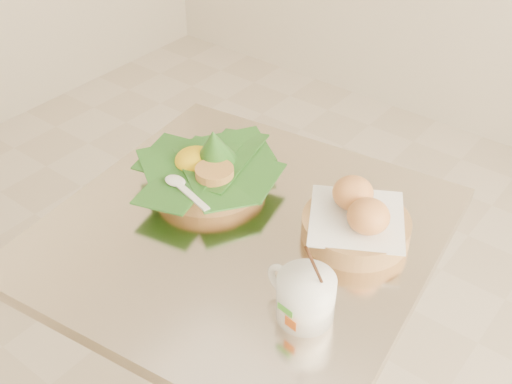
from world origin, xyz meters
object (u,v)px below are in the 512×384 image
Objects in this scene: rice_basket at (209,167)px; coffee_mug at (304,296)px; cafe_table at (243,307)px; bread_basket at (357,220)px.

rice_basket is 1.78× the size of coffee_mug.
coffee_mug is at bearing -26.18° from rice_basket.
bread_basket is at bearing 32.44° from cafe_table.
bread_basket reaches higher than cafe_table.
cafe_table is at bearing -26.54° from rice_basket.
rice_basket is at bearing -172.36° from bread_basket.
bread_basket is at bearing 98.94° from coffee_mug.
cafe_table is 4.78× the size of coffee_mug.
rice_basket is 1.24× the size of bread_basket.
cafe_table is 0.34m from bread_basket.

